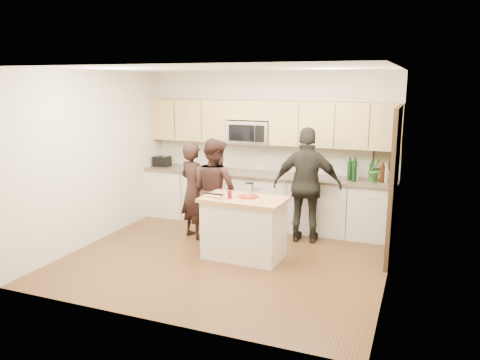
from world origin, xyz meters
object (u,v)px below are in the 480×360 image
at_px(toaster, 162,161).
at_px(island, 244,227).
at_px(woman_right, 307,185).
at_px(woman_center, 215,190).
at_px(woman_left, 193,191).

bearing_deg(toaster, island, -34.53).
height_order(toaster, woman_right, woman_right).
xyz_separation_m(toaster, woman_center, (1.58, -1.02, -0.20)).
xyz_separation_m(woman_center, woman_right, (1.38, 0.48, 0.09)).
distance_m(island, toaster, 2.83).
xyz_separation_m(toaster, woman_right, (2.96, -0.54, -0.11)).
relative_size(island, woman_left, 0.78).
bearing_deg(woman_center, toaster, -9.34).
distance_m(toaster, woman_right, 3.01).
height_order(woman_left, woman_center, woman_center).
bearing_deg(woman_center, woman_right, -137.29).
xyz_separation_m(toaster, woman_left, (1.19, -1.02, -0.24)).
bearing_deg(woman_left, toaster, -13.55).
bearing_deg(woman_left, woman_right, -137.75).
distance_m(island, woman_left, 1.27).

